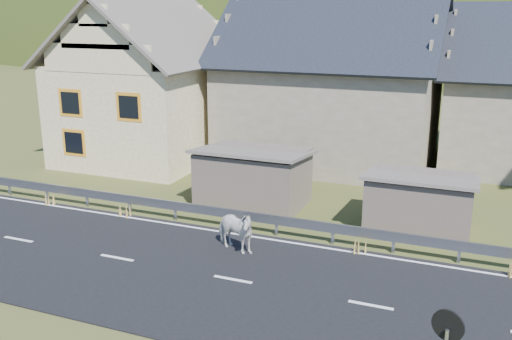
% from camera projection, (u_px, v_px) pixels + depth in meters
% --- Properties ---
extents(ground, '(160.00, 160.00, 0.00)m').
position_uv_depth(ground, '(233.00, 281.00, 16.52)').
color(ground, '#374419').
rests_on(ground, ground).
extents(road, '(60.00, 7.00, 0.04)m').
position_uv_depth(road, '(233.00, 280.00, 16.51)').
color(road, black).
rests_on(road, ground).
extents(lane_markings, '(60.00, 6.60, 0.01)m').
position_uv_depth(lane_markings, '(233.00, 279.00, 16.51)').
color(lane_markings, silver).
rests_on(lane_markings, road).
extents(guardrail, '(28.10, 0.09, 0.75)m').
position_uv_depth(guardrail, '(276.00, 221.00, 19.65)').
color(guardrail, '#93969B').
rests_on(guardrail, ground).
extents(shed_left, '(4.30, 3.30, 2.40)m').
position_uv_depth(shed_left, '(254.00, 178.00, 22.74)').
color(shed_left, '#716254').
rests_on(shed_left, ground).
extents(shed_right, '(3.80, 2.90, 2.20)m').
position_uv_depth(shed_right, '(420.00, 204.00, 19.98)').
color(shed_right, '#716254').
rests_on(shed_right, ground).
extents(house_cream, '(7.80, 9.80, 8.30)m').
position_uv_depth(house_cream, '(151.00, 74.00, 29.64)').
color(house_cream, '#FFEFB3').
rests_on(house_cream, ground).
extents(house_stone_a, '(10.80, 9.80, 8.90)m').
position_uv_depth(house_stone_a, '(335.00, 69.00, 29.01)').
color(house_stone_a, gray).
rests_on(house_stone_a, ground).
extents(mountain, '(440.00, 280.00, 260.00)m').
position_uv_depth(mountain, '(480.00, 99.00, 180.83)').
color(mountain, '#2C3D0F').
rests_on(mountain, ground).
extents(conifer_patch, '(76.00, 50.00, 28.00)m').
position_uv_depth(conifer_patch, '(211.00, 16.00, 132.85)').
color(conifer_patch, black).
rests_on(conifer_patch, ground).
extents(horse, '(1.33, 1.88, 1.45)m').
position_uv_depth(horse, '(234.00, 230.00, 18.27)').
color(horse, silver).
rests_on(horse, road).
extents(traffic_mirror, '(0.61, 0.26, 2.27)m').
position_uv_depth(traffic_mirror, '(446.00, 340.00, 10.60)').
color(traffic_mirror, '#93969B').
rests_on(traffic_mirror, ground).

